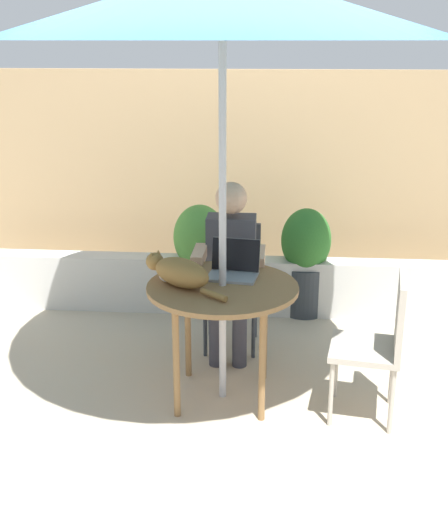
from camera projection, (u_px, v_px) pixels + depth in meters
ground_plane at (223, 396)px, 4.17m from camera, size 14.00×14.00×0.00m
fence_back at (243, 180)px, 5.87m from camera, size 4.87×0.08×1.90m
planter_wall_low at (237, 285)px, 5.40m from camera, size 4.38×0.20×0.46m
patio_table at (223, 296)px, 3.96m from camera, size 0.91×0.91×0.75m
patio_umbrella at (222, 3)px, 3.45m from camera, size 2.49×2.49×2.52m
chair_occupied at (232, 276)px, 4.77m from camera, size 0.40×0.40×0.89m
chair_empty at (381, 336)px, 3.80m from camera, size 0.46×0.46×0.89m
person_seated at (231, 260)px, 4.57m from camera, size 0.48×0.48×1.23m
laptop at (234, 265)px, 4.09m from camera, size 0.33×0.29×0.21m
cat at (179, 272)px, 3.91m from camera, size 0.53×0.45×0.17m
potted_plant_near_fence at (305, 259)px, 5.32m from camera, size 0.40×0.40×0.88m
potted_plant_by_chair at (200, 252)px, 5.40m from camera, size 0.43×0.43×0.88m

